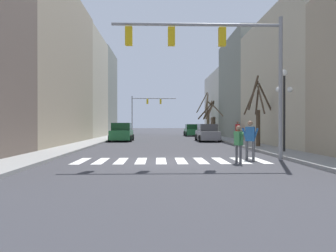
% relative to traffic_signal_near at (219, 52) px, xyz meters
% --- Properties ---
extents(ground_plane, '(240.00, 240.00, 0.00)m').
position_rel_traffic_signal_near_xyz_m(ground_plane, '(-2.20, -0.85, -4.95)').
color(ground_plane, '#38383D').
extents(sidewalk_left, '(2.05, 90.00, 0.15)m').
position_rel_traffic_signal_near_xyz_m(sidewalk_left, '(-8.55, -0.85, -4.88)').
color(sidewalk_left, gray).
rests_on(sidewalk_left, ground_plane).
extents(sidewalk_right, '(2.05, 90.00, 0.15)m').
position_rel_traffic_signal_near_xyz_m(sidewalk_right, '(4.15, -0.85, -4.88)').
color(sidewalk_right, gray).
rests_on(sidewalk_right, ground_plane).
extents(building_row_left, '(6.00, 46.80, 13.18)m').
position_rel_traffic_signal_near_xyz_m(building_row_left, '(-12.58, 16.31, 1.36)').
color(building_row_left, '#66564C').
rests_on(building_row_left, ground_plane).
extents(building_row_right, '(6.00, 47.51, 11.42)m').
position_rel_traffic_signal_near_xyz_m(building_row_right, '(8.18, 17.46, -0.03)').
color(building_row_right, tan).
rests_on(building_row_right, ground_plane).
extents(crosswalk_stripes, '(8.55, 2.60, 0.01)m').
position_rel_traffic_signal_near_xyz_m(crosswalk_stripes, '(-2.20, -0.16, -4.95)').
color(crosswalk_stripes, white).
rests_on(crosswalk_stripes, ground_plane).
extents(traffic_signal_near, '(7.86, 0.28, 6.61)m').
position_rel_traffic_signal_near_xyz_m(traffic_signal_near, '(0.00, 0.00, 0.00)').
color(traffic_signal_near, gray).
rests_on(traffic_signal_near, ground_plane).
extents(traffic_signal_far, '(7.71, 0.28, 6.52)m').
position_rel_traffic_signal_near_xyz_m(traffic_signal_far, '(-5.04, 41.94, -0.18)').
color(traffic_signal_far, gray).
rests_on(traffic_signal_far, ground_plane).
extents(street_lamp_right_corner, '(0.95, 0.36, 4.53)m').
position_rel_traffic_signal_near_xyz_m(street_lamp_right_corner, '(4.19, 2.92, -1.61)').
color(street_lamp_right_corner, black).
rests_on(street_lamp_right_corner, sidewalk_right).
extents(car_driving_away_lane, '(2.04, 4.69, 1.67)m').
position_rel_traffic_signal_near_xyz_m(car_driving_away_lane, '(1.98, 16.57, -4.17)').
color(car_driving_away_lane, gray).
rests_on(car_driving_away_lane, ground_plane).
extents(car_parked_left_far, '(2.08, 4.88, 1.65)m').
position_rel_traffic_signal_near_xyz_m(car_parked_left_far, '(1.96, 30.64, -4.18)').
color(car_parked_left_far, '#236B38').
rests_on(car_parked_left_far, ground_plane).
extents(car_parked_left_mid, '(2.18, 4.25, 1.78)m').
position_rel_traffic_signal_near_xyz_m(car_parked_left_mid, '(-6.31, 16.91, -4.13)').
color(car_parked_left_mid, '#236B38').
rests_on(car_parked_left_mid, ground_plane).
extents(pedestrian_on_left_sidewalk, '(0.74, 0.42, 1.81)m').
position_rel_traffic_signal_near_xyz_m(pedestrian_on_left_sidewalk, '(1.54, 0.28, -3.88)').
color(pedestrian_on_left_sidewalk, '#4C4C51').
rests_on(pedestrian_on_left_sidewalk, ground_plane).
extents(pedestrian_waiting_at_curb, '(0.35, 0.66, 1.60)m').
position_rel_traffic_signal_near_xyz_m(pedestrian_waiting_at_curb, '(0.64, -1.10, -4.01)').
color(pedestrian_waiting_at_curb, '#4C4C51').
rests_on(pedestrian_waiting_at_curb, ground_plane).
extents(pedestrian_on_right_sidewalk, '(0.34, 0.76, 1.78)m').
position_rel_traffic_signal_near_xyz_m(pedestrian_on_right_sidewalk, '(4.67, 15.45, -3.75)').
color(pedestrian_on_right_sidewalk, black).
rests_on(pedestrian_on_right_sidewalk, sidewalk_right).
extents(street_tree_right_near, '(2.63, 1.72, 4.45)m').
position_rel_traffic_signal_near_xyz_m(street_tree_right_near, '(3.97, 25.49, -2.93)').
color(street_tree_right_near, brown).
rests_on(street_tree_right_near, sidewalk_right).
extents(street_tree_left_far, '(2.30, 2.90, 4.86)m').
position_rel_traffic_signal_near_xyz_m(street_tree_left_far, '(4.06, 7.24, -2.56)').
color(street_tree_left_far, '#473828').
rests_on(street_tree_left_far, sidewalk_right).
extents(street_tree_left_near, '(2.28, 2.51, 4.63)m').
position_rel_traffic_signal_near_xyz_m(street_tree_left_near, '(4.14, 27.60, -2.46)').
color(street_tree_left_near, '#473828').
rests_on(street_tree_left_near, sidewalk_right).
extents(street_tree_right_mid, '(3.11, 3.78, 6.21)m').
position_rel_traffic_signal_near_xyz_m(street_tree_right_mid, '(4.49, 32.67, -2.06)').
color(street_tree_right_mid, brown).
rests_on(street_tree_right_mid, sidewalk_right).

